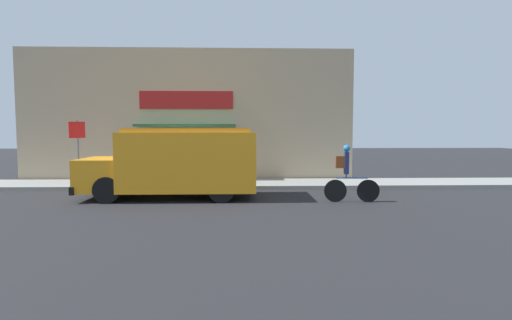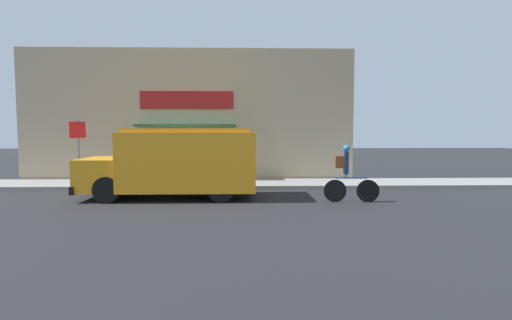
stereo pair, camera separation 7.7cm
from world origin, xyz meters
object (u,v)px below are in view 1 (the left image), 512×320
stop_sign_post (78,142)px  trash_bin (150,172)px  school_bus (178,162)px  cyclist (348,175)px

stop_sign_post → trash_bin: (2.50, 0.55, -1.17)m
school_bus → cyclist: 5.28m
school_bus → trash_bin: school_bus is taller
school_bus → stop_sign_post: size_ratio=2.29×
cyclist → stop_sign_post: size_ratio=0.72×
cyclist → trash_bin: bearing=154.1°
cyclist → trash_bin: 7.73m
stop_sign_post → trash_bin: 2.81m
trash_bin → cyclist: bearing=-29.2°
cyclist → stop_sign_post: bearing=164.1°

